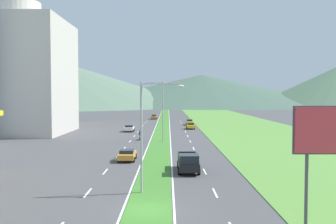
{
  "coord_description": "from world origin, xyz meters",
  "views": [
    {
      "loc": [
        1.33,
        -24.38,
        7.8
      ],
      "look_at": [
        1.17,
        32.23,
        5.22
      ],
      "focal_mm": 39.04,
      "sensor_mm": 36.0,
      "label": 1
    }
  ],
  "objects": [
    {
      "name": "street_lamp_mid",
      "position": [
        0.12,
        36.18,
        5.8
      ],
      "size": [
        3.38,
        0.52,
        10.07
      ],
      "color": "#99999E",
      "rests_on": "ground_plane"
    },
    {
      "name": "midrise_colored",
      "position": [
        -33.1,
        72.58,
        12.48
      ],
      "size": [
        16.96,
        16.96,
        24.95
      ],
      "primitive_type": "cube",
      "color": "#B7B2A8",
      "rests_on": "ground_plane"
    },
    {
      "name": "lane_dash_right_13",
      "position": [
        5.1,
        86.03,
        0.01
      ],
      "size": [
        0.16,
        2.8,
        0.01
      ],
      "primitive_type": "cube",
      "color": "silver",
      "rests_on": "ground_plane"
    },
    {
      "name": "pickup_truck_0",
      "position": [
        3.4,
        12.41,
        0.98
      ],
      "size": [
        2.18,
        5.4,
        2.0
      ],
      "rotation": [
        0.0,
        0.0,
        -1.57
      ],
      "color": "black",
      "rests_on": "ground_plane"
    },
    {
      "name": "street_lamp_near",
      "position": [
        -0.37,
        4.4,
        5.18
      ],
      "size": [
        3.47,
        0.28,
        8.88
      ],
      "color": "#99999E",
      "rests_on": "ground_plane"
    },
    {
      "name": "car_0",
      "position": [
        6.97,
        71.03,
        0.77
      ],
      "size": [
        1.86,
        4.45,
        1.52
      ],
      "rotation": [
        0.0,
        0.0,
        -1.57
      ],
      "color": "yellow",
      "rests_on": "ground_plane"
    },
    {
      "name": "lane_dash_right_5",
      "position": [
        5.1,
        20.78,
        0.01
      ],
      "size": [
        0.16,
        2.8,
        0.01
      ],
      "primitive_type": "cube",
      "color": "silver",
      "rests_on": "ground_plane"
    },
    {
      "name": "lane_dash_right_10",
      "position": [
        5.1,
        61.56,
        0.01
      ],
      "size": [
        0.16,
        2.8,
        0.01
      ],
      "primitive_type": "cube",
      "color": "silver",
      "rests_on": "ground_plane"
    },
    {
      "name": "lane_dash_right_8",
      "position": [
        5.1,
        45.25,
        0.01
      ],
      "size": [
        0.16,
        2.8,
        0.01
      ],
      "primitive_type": "cube",
      "color": "silver",
      "rests_on": "ground_plane"
    },
    {
      "name": "lane_dash_left_5",
      "position": [
        -5.1,
        20.78,
        0.01
      ],
      "size": [
        0.16,
        2.8,
        0.01
      ],
      "primitive_type": "cube",
      "color": "silver",
      "rests_on": "ground_plane"
    },
    {
      "name": "car_1",
      "position": [
        -7.03,
        54.11,
        0.74
      ],
      "size": [
        2.0,
        4.38,
        1.42
      ],
      "rotation": [
        0.0,
        0.0,
        1.57
      ],
      "color": "silver",
      "rests_on": "ground_plane"
    },
    {
      "name": "lane_dash_left_7",
      "position": [
        -5.1,
        37.09,
        0.01
      ],
      "size": [
        0.16,
        2.8,
        0.01
      ],
      "primitive_type": "cube",
      "color": "silver",
      "rests_on": "ground_plane"
    },
    {
      "name": "lane_dash_left_11",
      "position": [
        -5.1,
        69.72,
        0.01
      ],
      "size": [
        0.16,
        2.8,
        0.01
      ],
      "primitive_type": "cube",
      "color": "silver",
      "rests_on": "ground_plane"
    },
    {
      "name": "lane_dash_right_7",
      "position": [
        5.1,
        37.09,
        0.01
      ],
      "size": [
        0.16,
        2.8,
        0.01
      ],
      "primitive_type": "cube",
      "color": "silver",
      "rests_on": "ground_plane"
    },
    {
      "name": "car_3",
      "position": [
        -3.25,
        95.44,
        0.77
      ],
      "size": [
        1.93,
        4.45,
        1.49
      ],
      "rotation": [
        0.0,
        0.0,
        1.57
      ],
      "color": "#C6842D",
      "rests_on": "ground_plane"
    },
    {
      "name": "lane_dash_left_9",
      "position": [
        -5.1,
        53.41,
        0.01
      ],
      "size": [
        0.16,
        2.8,
        0.01
      ],
      "primitive_type": "cube",
      "color": "silver",
      "rests_on": "ground_plane"
    },
    {
      "name": "lane_dash_right_6",
      "position": [
        5.1,
        28.94,
        0.01
      ],
      "size": [
        0.16,
        2.8,
        0.01
      ],
      "primitive_type": "cube",
      "color": "silver",
      "rests_on": "ground_plane"
    },
    {
      "name": "lane_dash_left_6",
      "position": [
        -5.1,
        28.94,
        0.01
      ],
      "size": [
        0.16,
        2.8,
        0.01
      ],
      "primitive_type": "cube",
      "color": "silver",
      "rests_on": "ground_plane"
    },
    {
      "name": "lane_dash_left_13",
      "position": [
        -5.1,
        86.03,
        0.01
      ],
      "size": [
        0.16,
        2.8,
        0.01
      ],
      "primitive_type": "cube",
      "color": "silver",
      "rests_on": "ground_plane"
    },
    {
      "name": "lane_dash_left_3",
      "position": [
        -5.1,
        4.47,
        0.01
      ],
      "size": [
        0.16,
        2.8,
        0.01
      ],
      "primitive_type": "cube",
      "color": "silver",
      "rests_on": "ground_plane"
    },
    {
      "name": "domed_building",
      "position": [
        -29.5,
        50.86,
        13.26
      ],
      "size": [
        19.9,
        19.9,
        33.93
      ],
      "color": "#B7B2A8",
      "rests_on": "ground_plane"
    },
    {
      "name": "grass_median",
      "position": [
        0.0,
        60.0,
        0.03
      ],
      "size": [
        3.2,
        240.0,
        0.06
      ],
      "primitive_type": "cube",
      "color": "#387028",
      "rests_on": "ground_plane"
    },
    {
      "name": "hill_far_left",
      "position": [
        -88.97,
        256.31,
        17.97
      ],
      "size": [
        231.33,
        231.33,
        35.93
      ],
      "primitive_type": "cone",
      "color": "#516B56",
      "rests_on": "ground_plane"
    },
    {
      "name": "lane_dash_left_8",
      "position": [
        -5.1,
        45.25,
        0.01
      ],
      "size": [
        0.16,
        2.8,
        0.01
      ],
      "primitive_type": "cube",
      "color": "silver",
      "rests_on": "ground_plane"
    },
    {
      "name": "lane_dash_right_12",
      "position": [
        5.1,
        77.88,
        0.01
      ],
      "size": [
        0.16,
        2.8,
        0.01
      ],
      "primitive_type": "cube",
      "color": "silver",
      "rests_on": "ground_plane"
    },
    {
      "name": "edge_line_median_right",
      "position": [
        1.75,
        60.0,
        0.01
      ],
      "size": [
        0.16,
        240.0,
        0.01
      ],
      "primitive_type": "cube",
      "color": "silver",
      "rests_on": "ground_plane"
    },
    {
      "name": "hill_far_center",
      "position": [
        30.18,
        280.73,
        12.46
      ],
      "size": [
        225.37,
        225.37,
        24.93
      ],
      "primitive_type": "cone",
      "color": "#3D5647",
      "rests_on": "ground_plane"
    },
    {
      "name": "lane_dash_left_12",
      "position": [
        -5.1,
        77.88,
        0.01
      ],
      "size": [
        0.16,
        2.8,
        0.01
      ],
      "primitive_type": "cube",
      "color": "silver",
      "rests_on": "ground_plane"
    },
    {
      "name": "grass_verge_right",
      "position": [
        20.6,
        60.0,
        0.03
      ],
      "size": [
        24.0,
        240.0,
        0.06
      ],
      "primitive_type": "cube",
      "color": "#518438",
      "rests_on": "ground_plane"
    },
    {
      "name": "lane_dash_right_4",
      "position": [
        5.1,
        12.63,
        0.01
      ],
      "size": [
        0.16,
        2.8,
        0.01
      ],
      "primitive_type": "cube",
      "color": "silver",
      "rests_on": "ground_plane"
    },
    {
      "name": "ground_plane",
      "position": [
        0.0,
        0.0,
        0.0
      ],
      "size": [
        600.0,
        600.0,
        0.0
      ],
      "primitive_type": "plane",
      "color": "#424244"
    },
    {
      "name": "lane_dash_right_11",
      "position": [
        5.1,
        69.72,
        0.01
      ],
      "size": [
        0.16,
        2.8,
        0.01
      ],
      "primitive_type": "cube",
      "color": "silver",
      "rests_on": "ground_plane"
    },
    {
      "name": "car_5",
      "position": [
        6.59,
        60.17,
        0.73
      ],
      "size": [
        1.88,
        4.07,
        1.41
      ],
      "rotation": [
        0.0,
        0.0,
        -1.57
      ],
      "color": "yellow",
      "rests_on": "ground_plane"
    },
    {
      "name": "car_4",
      "position": [
        -3.57,
        19.05,
        0.7
      ],
      "size": [
        2.02,
        4.22,
        1.32
      ],
      "rotation": [
        0.0,
        0.0,
        1.57
      ],
      "color": "#C6842D",
      "rests_on": "ground_plane"
    },
    {
      "name": "lane_dash_right_9",
      "position": [
        5.1,
        53.41,
        0.01
      ],
      "size": [
        0.16,
        2.8,
        0.01
      ],
      "primitive_type": "cube",
      "color": "silver",
      "rests_on": "ground_plane"
    },
    {
      "name": "lane_dash_left_10",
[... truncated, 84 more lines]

